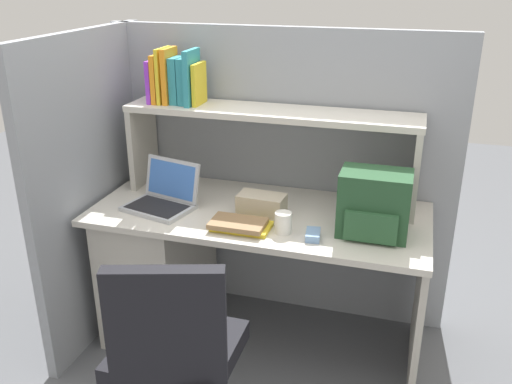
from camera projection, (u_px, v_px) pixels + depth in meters
The scene contains 13 objects.
ground_plane at pixel (259, 337), 2.92m from camera, with size 8.00×8.00×0.00m, color #595B60.
desk at pixel (187, 260), 2.87m from camera, with size 1.60×0.70×0.73m.
cubicle_partition_rear at pixel (279, 176), 2.97m from camera, with size 1.84×0.05×1.55m, color gray.
cubicle_partition_left at pixel (96, 188), 2.81m from camera, with size 0.05×1.06×1.55m, color gray.
overhead_hutch at pixel (271, 129), 2.69m from camera, with size 1.44×0.28×0.45m.
reference_books_on_shelf at pixel (176, 79), 2.74m from camera, with size 0.26×0.18×0.27m.
laptop at pixel (163, 197), 2.68m from camera, with size 0.36×0.32×0.22m.
backpack at pixel (374, 205), 2.38m from camera, with size 0.30×0.22×0.29m.
computer_mouse at pixel (313, 235), 2.38m from camera, with size 0.06×0.10×0.03m, color #7299C6.
paper_cup at pixel (283, 223), 2.42m from camera, with size 0.08×0.08×0.09m, color white.
tissue_box at pixel (262, 205), 2.60m from camera, with size 0.22×0.12×0.10m, color #BFB299.
desk_book_stack at pixel (240, 225), 2.47m from camera, with size 0.26×0.17×0.04m.
office_chair at pixel (177, 374), 2.09m from camera, with size 0.52×0.54×0.93m.
Camera 1 is at (0.68, -2.32, 1.82)m, focal length 38.86 mm.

